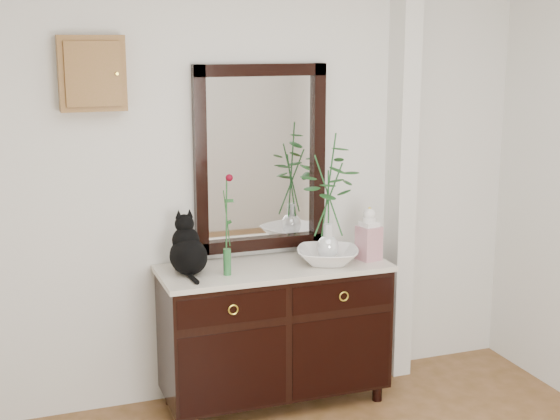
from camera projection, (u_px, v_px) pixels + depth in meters
name	position (u px, v px, depth m)	size (l,w,h in m)	color
wall_back	(244.00, 174.00, 4.58)	(3.60, 0.04, 2.70)	silver
pilaster	(401.00, 167.00, 4.84)	(0.12, 0.20, 2.70)	silver
sideboard	(274.00, 327.00, 4.57)	(1.33, 0.52, 0.82)	black
wall_mirror	(261.00, 159.00, 4.58)	(0.80, 0.06, 1.10)	black
key_cabinet	(92.00, 73.00, 4.13)	(0.35, 0.10, 0.40)	brown
cat	(188.00, 245.00, 4.31)	(0.23, 0.29, 0.33)	black
lotus_bowl	(328.00, 256.00, 4.53)	(0.36, 0.36, 0.09)	white
vase_branches	(329.00, 196.00, 4.46)	(0.36, 0.36, 0.75)	silver
bud_vase_rose	(227.00, 224.00, 4.26)	(0.07, 0.07, 0.58)	#2B6A35
ginger_jar	(369.00, 233.00, 4.59)	(0.12, 0.12, 0.32)	white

